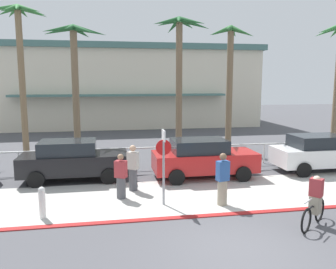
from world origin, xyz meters
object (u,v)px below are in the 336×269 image
Objects in this scene: palm_tree_4 at (230,62)px; car_red_2 at (203,158)px; bollard_1 at (42,202)px; stop_sign_bike_lane at (164,156)px; car_black_1 at (73,160)px; palm_tree_3 at (180,53)px; pedestrian_2 at (223,181)px; cyclist_black_0 at (315,202)px; palm_tree_1 at (20,40)px; pedestrian_0 at (133,170)px; pedestrian_3 at (121,178)px; car_white_3 at (320,153)px; palm_tree_2 at (74,59)px.

palm_tree_4 reaches higher than car_red_2.
bollard_1 is 0.14× the size of palm_tree_4.
stop_sign_bike_lane is 4.97m from car_black_1.
bollard_1 is 0.13× the size of palm_tree_3.
car_red_2 is (5.49, -0.63, 0.00)m from car_black_1.
car_black_1 is 6.57m from pedestrian_2.
pedestrian_2 reaches higher than bollard_1.
palm_tree_3 is 11.71m from cyclist_black_0.
palm_tree_1 is 14.74m from pedestrian_2.
car_black_1 is (3.28, -6.66, -5.56)m from palm_tree_1.
car_black_1 and car_red_2 have the same top height.
bollard_1 is 0.23× the size of car_black_1.
bollard_1 is at bearing -172.32° from stop_sign_bike_lane.
palm_tree_1 is 17.50m from cyclist_black_0.
car_red_2 is at bearing 53.70° from stop_sign_bike_lane.
palm_tree_4 reaches higher than car_black_1.
palm_tree_1 reaches higher than pedestrian_0.
car_red_2 is at bearing 30.45° from bollard_1.
palm_tree_4 is at bearing 28.86° from car_black_1.
pedestrian_0 is 1.09× the size of pedestrian_3.
palm_tree_3 is 1.73× the size of car_white_3.
pedestrian_0 is (2.50, -6.15, -4.45)m from palm_tree_2.
pedestrian_2 is (-2.08, 2.05, 0.14)m from cyclist_black_0.
bollard_1 is 4.23m from car_black_1.
car_red_2 is 2.71× the size of pedestrian_3.
palm_tree_1 is 4.75× the size of pedestrian_0.
car_black_1 is at bearing 177.66° from car_white_3.
pedestrian_2 is at bearing -51.63° from palm_tree_1.
car_red_2 is at bearing -90.14° from palm_tree_3.
car_red_2 is 5.66m from car_white_3.
car_white_3 is at bearing 55.40° from cyclist_black_0.
car_red_2 is at bearing -178.27° from car_white_3.
pedestrian_0 is 0.99× the size of pedestrian_2.
stop_sign_bike_lane is 1.45× the size of pedestrian_0.
palm_tree_2 is 0.92× the size of palm_tree_3.
car_red_2 is at bearing -39.74° from palm_tree_1.
palm_tree_4 is (8.65, 0.47, -0.03)m from palm_tree_2.
stop_sign_bike_lane is 0.30× the size of palm_tree_1.
pedestrian_2 is at bearing -57.21° from palm_tree_2.
pedestrian_3 is at bearing 158.96° from pedestrian_2.
palm_tree_1 reaches higher than car_black_1.
stop_sign_bike_lane is at bearing -33.29° from pedestrian_3.
palm_tree_3 reaches higher than pedestrian_2.
pedestrian_3 is at bearing -131.72° from palm_tree_4.
palm_tree_2 is (3.14, -2.43, -1.16)m from palm_tree_1.
palm_tree_2 is at bearing 122.79° from pedestrian_2.
palm_tree_2 is 13.49m from cyclist_black_0.
car_white_3 is (2.62, -5.15, -4.37)m from palm_tree_4.
palm_tree_1 is 4.14m from palm_tree_2.
palm_tree_3 is 9.71m from pedestrian_2.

